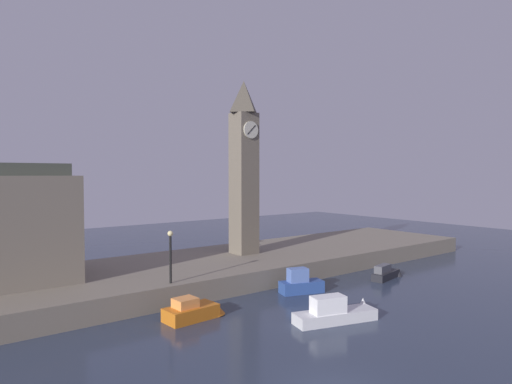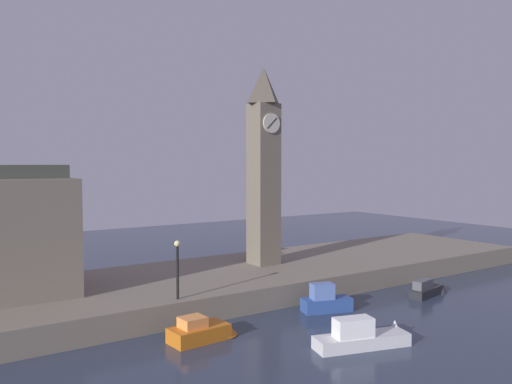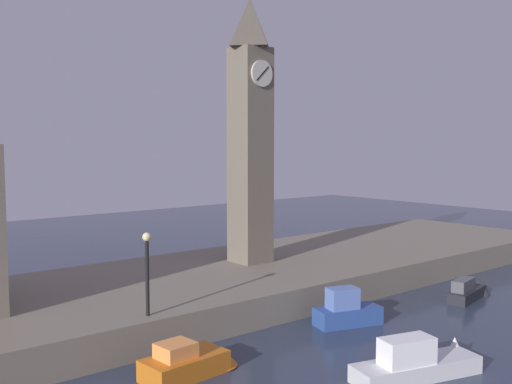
% 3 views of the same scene
% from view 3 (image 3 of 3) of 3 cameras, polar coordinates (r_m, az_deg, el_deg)
% --- Properties ---
extents(far_embankment, '(70.00, 12.00, 1.50)m').
position_cam_3_polar(far_embankment, '(29.75, -16.09, -10.64)').
color(far_embankment, slate).
rests_on(far_embankment, ground).
extents(clock_tower, '(2.17, 2.22, 15.32)m').
position_cam_3_polar(clock_tower, '(34.90, -0.55, 6.17)').
color(clock_tower, '#6B6051').
rests_on(clock_tower, far_embankment).
extents(streetlamp, '(0.36, 0.36, 3.43)m').
position_cam_3_polar(streetlamp, '(24.72, -10.38, -6.71)').
color(streetlamp, black).
rests_on(streetlamp, far_embankment).
extents(boat_patrol_orange, '(3.95, 1.82, 1.34)m').
position_cam_3_polar(boat_patrol_orange, '(23.01, -6.09, -15.79)').
color(boat_patrol_orange, orange).
rests_on(boat_patrol_orange, ground).
extents(boat_tour_blue, '(3.96, 2.14, 1.83)m').
position_cam_3_polar(boat_tour_blue, '(28.97, 9.04, -11.17)').
color(boat_tour_blue, '#2D4C93').
rests_on(boat_tour_blue, ground).
extents(boat_ferry_white, '(5.86, 2.70, 1.89)m').
position_cam_3_polar(boat_ferry_white, '(23.65, 15.75, -15.30)').
color(boat_ferry_white, silver).
rests_on(boat_ferry_white, ground).
extents(boat_barge_dark, '(3.87, 1.60, 1.29)m').
position_cam_3_polar(boat_barge_dark, '(34.98, 19.74, -8.93)').
color(boat_barge_dark, '#232328').
rests_on(boat_barge_dark, ground).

